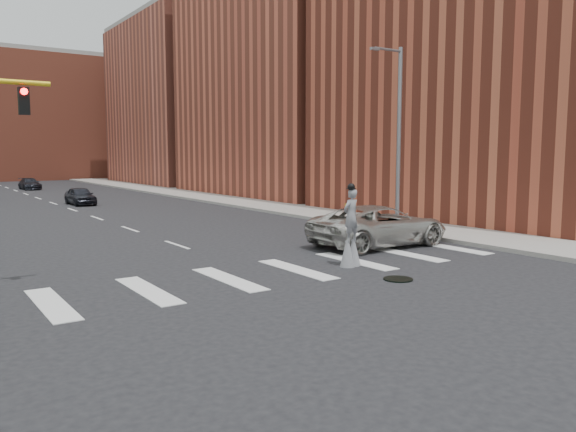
{
  "coord_description": "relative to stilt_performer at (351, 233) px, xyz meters",
  "views": [
    {
      "loc": [
        -9.31,
        -14.07,
        3.87
      ],
      "look_at": [
        1.58,
        1.93,
        1.7
      ],
      "focal_mm": 35.0,
      "sensor_mm": 36.0,
      "label": 1
    }
  ],
  "objects": [
    {
      "name": "ground_plane",
      "position": [
        -3.15,
        -0.43,
        -1.14
      ],
      "size": [
        160.0,
        160.0,
        0.0
      ],
      "primitive_type": "plane",
      "color": "black",
      "rests_on": "ground"
    },
    {
      "name": "manhole",
      "position": [
        -0.15,
        -2.43,
        -1.12
      ],
      "size": [
        0.9,
        0.9,
        0.04
      ],
      "primitive_type": "cylinder",
      "color": "black",
      "rests_on": "ground"
    },
    {
      "name": "building_mid",
      "position": [
        18.85,
        29.57,
        10.86
      ],
      "size": [
        16.0,
        22.0,
        24.0
      ],
      "primitive_type": "cube",
      "color": "#AB4C35",
      "rests_on": "ground"
    },
    {
      "name": "car_near",
      "position": [
        -1.71,
        29.13,
        -0.47
      ],
      "size": [
        1.71,
        3.99,
        1.34
      ],
      "primitive_type": "imported",
      "rotation": [
        0.0,
        0.0,
        0.03
      ],
      "color": "black",
      "rests_on": "ground"
    },
    {
      "name": "building_far",
      "position": [
        18.85,
        53.57,
        8.86
      ],
      "size": [
        16.0,
        22.0,
        20.0
      ],
      "primitive_type": "cube",
      "color": "#AF5440",
      "rests_on": "ground"
    },
    {
      "name": "car_far",
      "position": [
        -1.59,
        50.61,
        -0.54
      ],
      "size": [
        1.89,
        4.25,
        1.21
      ],
      "primitive_type": "imported",
      "rotation": [
        0.0,
        0.0,
        0.05
      ],
      "color": "black",
      "rests_on": "ground"
    },
    {
      "name": "stilt_performer",
      "position": [
        0.0,
        0.0,
        0.0
      ],
      "size": [
        0.83,
        0.58,
        2.86
      ],
      "rotation": [
        0.0,
        0.0,
        3.33
      ],
      "color": "#351F15",
      "rests_on": "ground"
    },
    {
      "name": "suv_crossing",
      "position": [
        3.78,
        2.57,
        -0.28
      ],
      "size": [
        6.22,
        2.95,
        1.72
      ],
      "primitive_type": "imported",
      "rotation": [
        0.0,
        0.0,
        1.55
      ],
      "color": "#BCB9B2",
      "rests_on": "ground"
    },
    {
      "name": "building_backdrop",
      "position": [
        2.85,
        77.57,
        7.86
      ],
      "size": [
        26.0,
        14.0,
        18.0
      ],
      "primitive_type": "cube",
      "color": "#AB4C35",
      "rests_on": "ground"
    },
    {
      "name": "streetlight",
      "position": [
        7.75,
        5.57,
        3.75
      ],
      "size": [
        2.05,
        0.2,
        9.0
      ],
      "color": "slate",
      "rests_on": "ground"
    },
    {
      "name": "sidewalk_right",
      "position": [
        9.35,
        24.57,
        -1.05
      ],
      "size": [
        5.0,
        90.0,
        0.18
      ],
      "primitive_type": "cube",
      "color": "gray",
      "rests_on": "ground"
    },
    {
      "name": "building_near",
      "position": [
        18.85,
        7.57,
        9.86
      ],
      "size": [
        16.0,
        20.0,
        22.0
      ],
      "primitive_type": "cube",
      "color": "#943B28",
      "rests_on": "ground"
    }
  ]
}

